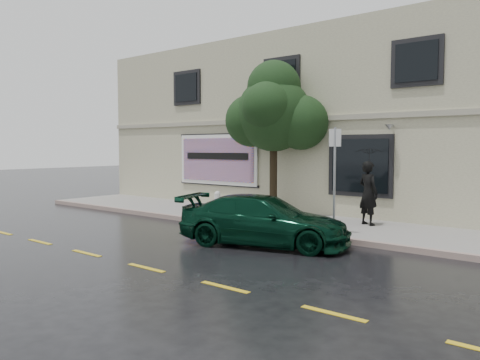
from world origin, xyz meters
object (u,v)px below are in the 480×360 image
Objects in this scene: street_tree at (274,115)px; fire_hydrant at (217,202)px; pedestrian at (368,193)px; car at (264,220)px.

street_tree is 6.14× the size of fire_hydrant.
street_tree reaches higher than pedestrian.
street_tree is at bearing 17.90° from pedestrian.
fire_hydrant is (-1.67, -1.20, -3.20)m from street_tree.
pedestrian reaches higher than car.
pedestrian is 0.40× the size of street_tree.
street_tree is (-3.79, 0.32, 2.60)m from pedestrian.
pedestrian is at bearing -4.85° from street_tree.
fire_hydrant is at bearing 38.28° from car.
pedestrian reaches higher than fire_hydrant.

